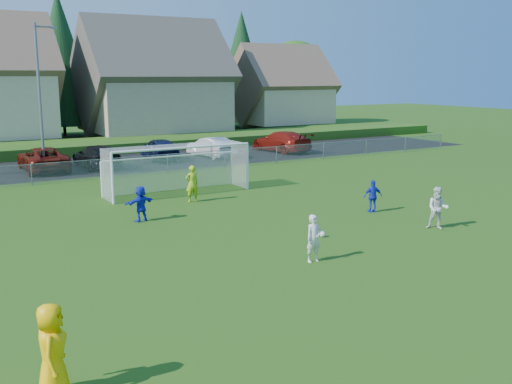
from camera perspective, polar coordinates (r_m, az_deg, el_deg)
ground at (r=18.08m, az=13.26°, el=-8.61°), size 160.00×160.00×0.00m
asphalt_lot at (r=41.82m, az=-13.85°, el=2.58°), size 60.00×60.00×0.00m
grass_embankment at (r=48.93m, az=-16.48°, el=4.12°), size 70.00×6.00×0.80m
soccer_ball at (r=22.68m, az=6.34°, el=-4.01°), size 0.22×0.22×0.22m
referee at (r=12.22m, az=-18.85°, el=-14.13°), size 0.89×1.07×1.87m
player_white_a at (r=19.56m, az=5.52°, el=-4.42°), size 0.60×0.42×1.57m
player_white_b at (r=24.61m, az=16.92°, el=-1.48°), size 1.02×1.03×1.68m
player_blue_a at (r=26.93m, az=11.08°, el=-0.40°), size 0.91×0.61×1.43m
player_blue_b at (r=25.26m, az=-10.92°, el=-1.10°), size 1.45×0.78×1.49m
goalkeeper at (r=28.72m, az=-6.11°, el=0.80°), size 0.67×0.46×1.76m
car_c at (r=40.06m, az=-19.62°, el=2.98°), size 2.59×5.49×1.52m
car_d at (r=40.37m, az=-14.90°, el=3.29°), size 2.26×5.21×1.49m
car_e at (r=43.17m, az=-9.17°, el=4.08°), size 2.35×4.82×1.58m
car_f at (r=44.19m, az=-4.30°, el=4.28°), size 2.13×4.64×1.47m
car_g at (r=47.26m, az=2.42°, el=4.83°), size 2.84×5.77×1.61m
soccer_goal at (r=30.92m, az=-7.68°, el=2.90°), size 7.42×1.90×2.50m
chainlink_fence at (r=36.56m, az=-11.34°, el=2.47°), size 52.06×0.06×1.20m
streetlight at (r=38.86m, az=-19.86°, el=8.78°), size 1.38×0.18×9.00m
houses_row at (r=56.34m, az=-16.85°, el=12.05°), size 53.90×11.45×13.27m
tree_row at (r=62.23m, az=-19.13°, el=11.40°), size 65.98×12.36×13.80m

